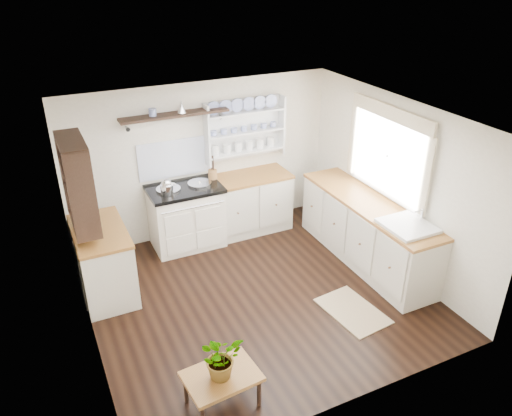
% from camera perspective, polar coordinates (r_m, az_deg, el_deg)
% --- Properties ---
extents(floor, '(4.00, 3.80, 0.01)m').
position_cam_1_polar(floor, '(6.42, 0.23, -9.85)').
color(floor, black).
rests_on(floor, ground).
extents(wall_back, '(4.00, 0.02, 2.30)m').
position_cam_1_polar(wall_back, '(7.41, -6.16, 5.48)').
color(wall_back, beige).
rests_on(wall_back, ground).
extents(wall_right, '(0.02, 3.80, 2.30)m').
position_cam_1_polar(wall_right, '(6.83, 15.58, 2.65)').
color(wall_right, beige).
rests_on(wall_right, ground).
extents(wall_left, '(0.02, 3.80, 2.30)m').
position_cam_1_polar(wall_left, '(5.37, -19.46, -5.02)').
color(wall_left, beige).
rests_on(wall_left, ground).
extents(ceiling, '(4.00, 3.80, 0.01)m').
position_cam_1_polar(ceiling, '(5.36, 0.27, 10.16)').
color(ceiling, white).
rests_on(ceiling, wall_back).
extents(window, '(0.08, 1.55, 1.22)m').
position_cam_1_polar(window, '(6.75, 14.87, 6.27)').
color(window, white).
rests_on(window, wall_right).
extents(aga_cooker, '(1.04, 0.72, 0.96)m').
position_cam_1_polar(aga_cooker, '(7.29, -7.97, -0.88)').
color(aga_cooker, white).
rests_on(aga_cooker, floor).
extents(back_cabinets, '(1.27, 0.63, 0.90)m').
position_cam_1_polar(back_cabinets, '(7.64, -0.90, 0.66)').
color(back_cabinets, beige).
rests_on(back_cabinets, floor).
extents(right_cabinets, '(0.62, 2.43, 0.90)m').
position_cam_1_polar(right_cabinets, '(7.02, 12.49, -2.57)').
color(right_cabinets, beige).
rests_on(right_cabinets, floor).
extents(belfast_sink, '(0.55, 0.60, 0.45)m').
position_cam_1_polar(belfast_sink, '(6.37, 16.80, -2.90)').
color(belfast_sink, white).
rests_on(belfast_sink, right_cabinets).
extents(left_cabinets, '(0.62, 1.13, 0.90)m').
position_cam_1_polar(left_cabinets, '(6.51, -17.03, -5.75)').
color(left_cabinets, beige).
rests_on(left_cabinets, floor).
extents(plate_rack, '(1.20, 0.22, 0.90)m').
position_cam_1_polar(plate_rack, '(7.46, -1.47, 9.10)').
color(plate_rack, white).
rests_on(plate_rack, wall_back).
extents(high_shelf, '(1.50, 0.29, 0.16)m').
position_cam_1_polar(high_shelf, '(6.94, -9.28, 10.41)').
color(high_shelf, black).
rests_on(high_shelf, wall_back).
extents(left_shelving, '(0.28, 0.80, 1.05)m').
position_cam_1_polar(left_shelving, '(6.00, -19.73, 2.76)').
color(left_shelving, black).
rests_on(left_shelving, wall_left).
extents(kettle, '(0.18, 0.18, 0.22)m').
position_cam_1_polar(kettle, '(6.87, -10.17, 2.40)').
color(kettle, silver).
rests_on(kettle, aga_cooker).
extents(utensil_crock, '(0.13, 0.13, 0.15)m').
position_cam_1_polar(utensil_crock, '(7.30, -4.98, 3.80)').
color(utensil_crock, olive).
rests_on(utensil_crock, back_cabinets).
extents(center_table, '(0.72, 0.54, 0.37)m').
position_cam_1_polar(center_table, '(4.93, -3.94, -18.86)').
color(center_table, brown).
rests_on(center_table, floor).
extents(potted_plant, '(0.46, 0.42, 0.43)m').
position_cam_1_polar(potted_plant, '(4.75, -4.05, -16.67)').
color(potted_plant, '#3F7233').
rests_on(potted_plant, center_table).
extents(floor_rug, '(0.64, 0.91, 0.02)m').
position_cam_1_polar(floor_rug, '(6.26, 10.99, -11.48)').
color(floor_rug, '#947956').
rests_on(floor_rug, floor).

